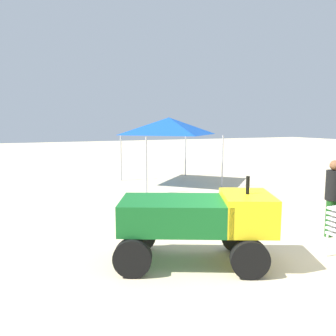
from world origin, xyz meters
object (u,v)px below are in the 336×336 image
at_px(surfboard_pile, 234,201).
at_px(popup_canopy, 169,126).
at_px(utility_cart, 198,218).
at_px(lifeguard_near_right, 333,193).

relative_size(surfboard_pile, popup_canopy, 0.82).
bearing_deg(utility_cart, surfboard_pile, 45.99).
xyz_separation_m(utility_cart, lifeguard_near_right, (3.23, 0.05, 0.14)).
xyz_separation_m(lifeguard_near_right, popup_canopy, (-0.58, 7.02, 1.33)).
distance_m(surfboard_pile, lifeguard_near_right, 2.91).
relative_size(lifeguard_near_right, popup_canopy, 0.53).
height_order(utility_cart, lifeguard_near_right, lifeguard_near_right).
distance_m(utility_cart, popup_canopy, 7.69).
bearing_deg(surfboard_pile, utility_cart, -134.01).
bearing_deg(lifeguard_near_right, popup_canopy, 94.74).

